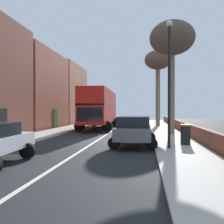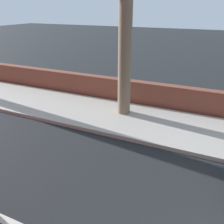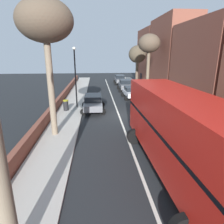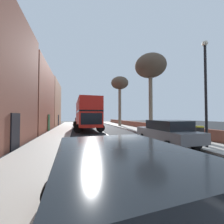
% 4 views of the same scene
% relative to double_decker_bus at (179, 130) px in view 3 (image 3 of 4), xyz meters
% --- Properties ---
extents(ground_plane, '(84.00, 84.00, 0.00)m').
position_rel_double_decker_bus_xyz_m(ground_plane, '(1.70, -10.01, -2.35)').
color(ground_plane, black).
extents(road_centre_line, '(0.16, 54.00, 0.01)m').
position_rel_double_decker_bus_xyz_m(road_centre_line, '(1.70, -10.01, -2.35)').
color(road_centre_line, silver).
rests_on(road_centre_line, ground).
extents(sidewalk_left, '(2.60, 60.00, 0.12)m').
position_rel_double_decker_bus_xyz_m(sidewalk_left, '(-3.20, -10.01, -2.29)').
color(sidewalk_left, '#B2ADA3').
rests_on(sidewalk_left, ground).
extents(sidewalk_right, '(2.60, 60.00, 0.12)m').
position_rel_double_decker_bus_xyz_m(sidewalk_right, '(6.60, -10.01, -2.29)').
color(sidewalk_right, '#B2ADA3').
rests_on(sidewalk_right, ground).
extents(terraced_houses_left, '(4.07, 47.62, 10.50)m').
position_rel_double_decker_bus_xyz_m(terraced_houses_left, '(-6.80, -11.07, 2.30)').
color(terraced_houses_left, brown).
rests_on(terraced_houses_left, ground).
extents(boundary_wall_right, '(0.36, 54.00, 0.95)m').
position_rel_double_decker_bus_xyz_m(boundary_wall_right, '(8.15, -10.01, -1.88)').
color(boundary_wall_right, brown).
rests_on(boundary_wall_right, ground).
extents(double_decker_bus, '(3.78, 10.66, 4.06)m').
position_rel_double_decker_bus_xyz_m(double_decker_bus, '(0.00, 0.00, 0.00)').
color(double_decker_bus, red).
rests_on(double_decker_bus, ground).
extents(parked_car_white_left_0, '(2.55, 4.10, 1.53)m').
position_rel_double_decker_bus_xyz_m(parked_car_white_left_0, '(-0.80, -17.04, -1.47)').
color(parked_car_white_left_0, silver).
rests_on(parked_car_white_left_0, ground).
extents(parked_car_grey_left_1, '(2.46, 4.60, 1.71)m').
position_rel_double_decker_bus_xyz_m(parked_car_grey_left_1, '(-0.80, -29.88, -1.39)').
color(parked_car_grey_left_1, slate).
rests_on(parked_car_grey_left_1, ground).
extents(parked_car_grey_left_2, '(2.52, 4.39, 1.73)m').
position_rel_double_decker_bus_xyz_m(parked_car_grey_left_2, '(-0.80, -22.74, -1.38)').
color(parked_car_grey_left_2, slate).
rests_on(parked_car_grey_left_2, ground).
extents(parked_car_grey_right_4, '(2.52, 4.53, 1.65)m').
position_rel_double_decker_bus_xyz_m(parked_car_grey_right_4, '(4.20, -11.60, -1.41)').
color(parked_car_grey_right_4, slate).
rests_on(parked_car_grey_right_4, ground).
extents(street_tree_left_0, '(2.90, 2.90, 6.90)m').
position_rel_double_decker_bus_xyz_m(street_tree_left_0, '(-3.05, -24.90, 3.13)').
color(street_tree_left_0, brown).
rests_on(street_tree_left_0, sidewalk_left).
extents(street_tree_right_1, '(3.58, 3.58, 9.00)m').
position_rel_double_decker_bus_xyz_m(street_tree_right_1, '(6.95, -5.37, 5.26)').
color(street_tree_right_1, '#7A6B56').
rests_on(street_tree_right_1, sidewalk_right).
extents(street_tree_left_2, '(2.75, 2.75, 8.02)m').
position_rel_double_decker_bus_xyz_m(street_tree_left_2, '(-2.91, -17.28, 4.41)').
color(street_tree_left_2, brown).
rests_on(street_tree_left_2, sidewalk_left).
extents(lamppost_right, '(0.32, 0.32, 6.31)m').
position_rel_double_decker_bus_xyz_m(lamppost_right, '(6.00, -12.85, 1.45)').
color(lamppost_right, black).
rests_on(lamppost_right, sidewalk_right).
extents(litter_bin_right, '(0.55, 0.55, 1.11)m').
position_rel_double_decker_bus_xyz_m(litter_bin_right, '(7.00, -11.53, -1.68)').
color(litter_bin_right, black).
rests_on(litter_bin_right, sidewalk_right).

